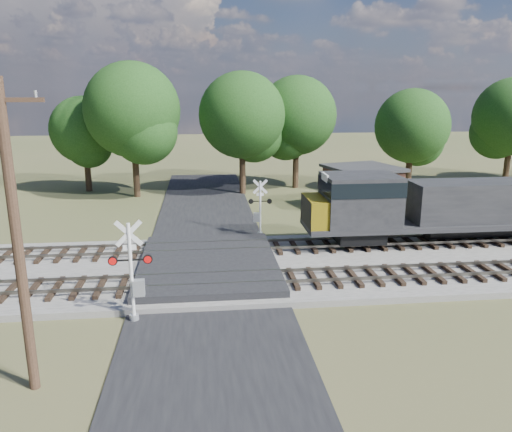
{
  "coord_description": "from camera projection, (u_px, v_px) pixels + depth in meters",
  "views": [
    {
      "loc": [
        -0.2,
        -24.06,
        9.27
      ],
      "look_at": [
        2.65,
        2.0,
        2.51
      ],
      "focal_mm": 35.0,
      "sensor_mm": 36.0,
      "label": 1
    }
  ],
  "objects": [
    {
      "name": "crossing_panel",
      "position": [
        209.0,
        265.0,
        25.9
      ],
      "size": [
        7.0,
        9.0,
        0.62
      ],
      "primitive_type": "cube",
      "color": "#262628",
      "rests_on": "ground"
    },
    {
      "name": "track_far",
      "position": [
        262.0,
        247.0,
        28.61
      ],
      "size": [
        140.0,
        2.6,
        0.33
      ],
      "color": "black",
      "rests_on": "ballast_bed"
    },
    {
      "name": "ballast_bed",
      "position": [
        394.0,
        261.0,
        26.99
      ],
      "size": [
        140.0,
        10.0,
        0.3
      ],
      "primitive_type": "cube",
      "color": "gray",
      "rests_on": "ground"
    },
    {
      "name": "track_near",
      "position": [
        275.0,
        279.0,
        23.8
      ],
      "size": [
        140.0,
        2.6,
        0.33
      ],
      "color": "black",
      "rests_on": "ballast_bed"
    },
    {
      "name": "utility_pole",
      "position": [
        16.0,
        235.0,
        14.63
      ],
      "size": [
        2.35,
        0.32,
        9.59
      ],
      "rotation": [
        0.0,
        0.0,
        0.04
      ],
      "color": "#352318",
      "rests_on": "ground"
    },
    {
      "name": "equipment_shed",
      "position": [
        362.0,
        188.0,
        38.77
      ],
      "size": [
        6.12,
        6.12,
        3.41
      ],
      "rotation": [
        0.0,
        0.0,
        0.26
      ],
      "color": "#40231B",
      "rests_on": "ground"
    },
    {
      "name": "crossing_signal_far",
      "position": [
        259.0,
        213.0,
        31.74
      ],
      "size": [
        1.5,
        0.32,
        3.71
      ],
      "rotation": [
        0.0,
        0.0,
        3.08
      ],
      "color": "silver",
      "rests_on": "ground"
    },
    {
      "name": "crossing_signal_near",
      "position": [
        134.0,
        280.0,
        19.95
      ],
      "size": [
        1.73,
        0.38,
        4.3
      ],
      "rotation": [
        0.0,
        0.0,
        0.04
      ],
      "color": "silver",
      "rests_on": "ground"
    },
    {
      "name": "road",
      "position": [
        209.0,
        274.0,
        25.49
      ],
      "size": [
        7.0,
        60.0,
        0.08
      ],
      "primitive_type": "cube",
      "color": "black",
      "rests_on": "ground"
    },
    {
      "name": "ground",
      "position": [
        209.0,
        275.0,
        25.5
      ],
      "size": [
        160.0,
        160.0,
        0.0
      ],
      "primitive_type": "plane",
      "color": "#434E29",
      "rests_on": "ground"
    },
    {
      "name": "treeline",
      "position": [
        255.0,
        117.0,
        43.85
      ],
      "size": [
        83.44,
        11.14,
        11.53
      ],
      "color": "black",
      "rests_on": "ground"
    }
  ]
}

